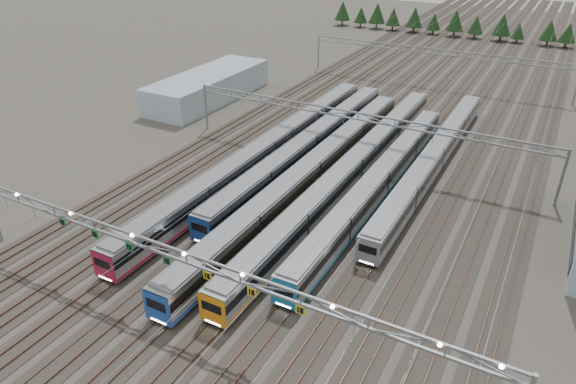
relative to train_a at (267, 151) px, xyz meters
The scene contains 13 objects.
ground 34.43m from the train_a, 70.89° to the right, with size 400.00×400.00×0.00m, color #47423A.
track_bed 68.47m from the train_a, 80.54° to the left, with size 54.00×260.00×5.42m.
train_a is the anchor object (origin of this frame).
train_b 6.57m from the train_a, 46.78° to the left, with size 2.96×54.55×3.86m.
train_c 9.65m from the train_a, 21.07° to the right, with size 3.06×62.56×3.98m.
train_d 13.51m from the train_a, ahead, with size 2.93×66.06×3.81m.
train_e 18.05m from the train_a, ahead, with size 2.84×52.16×3.69m.
train_f 24.59m from the train_a, 23.77° to the left, with size 2.76×54.11×3.59m.
gantry_near 34.80m from the train_a, 71.02° to the right, with size 56.36×0.61×8.08m.
gantry_mid 14.18m from the train_a, 33.82° to the left, with size 56.36×0.36×8.00m.
gantry_far 53.89m from the train_a, 77.91° to the left, with size 56.36×0.36×8.00m.
west_shed 33.55m from the train_a, 141.20° to the left, with size 10.00×30.00×5.29m, color #9DB2BB.
treeline 105.94m from the train_a, 82.68° to the left, with size 100.10×5.60×7.02m.
Camera 1 is at (25.18, -27.64, 33.80)m, focal length 32.00 mm.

